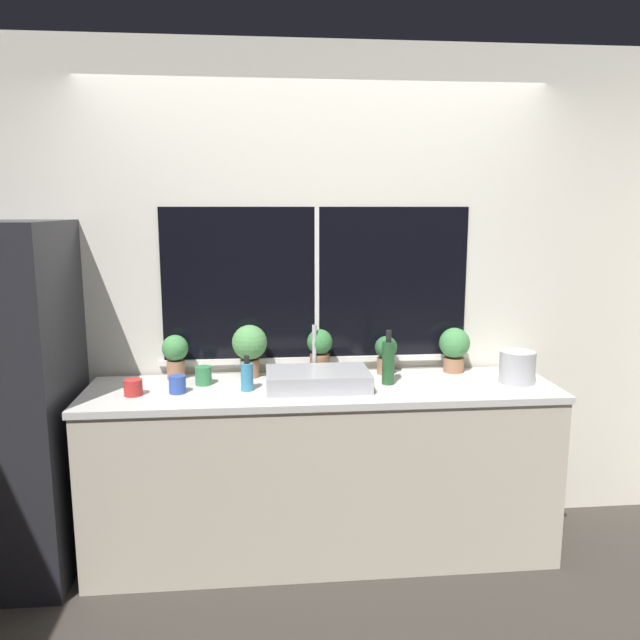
{
  "coord_description": "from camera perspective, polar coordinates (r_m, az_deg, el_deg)",
  "views": [
    {
      "loc": [
        -0.31,
        -2.8,
        1.83
      ],
      "look_at": [
        -0.01,
        0.3,
        1.27
      ],
      "focal_mm": 35.0,
      "sensor_mm": 36.0,
      "label": 1
    }
  ],
  "objects": [
    {
      "name": "wall_right",
      "position": [
        4.98,
        24.33,
        3.77
      ],
      "size": [
        0.06,
        7.0,
        2.7
      ],
      "color": "silver",
      "rests_on": "ground_plane"
    },
    {
      "name": "counter",
      "position": [
        3.39,
        0.24,
        -13.57
      ],
      "size": [
        2.42,
        0.61,
        0.92
      ],
      "color": "beige",
      "rests_on": "ground_plane"
    },
    {
      "name": "potted_plant_far_right",
      "position": [
        3.57,
        12.19,
        -2.42
      ],
      "size": [
        0.17,
        0.17,
        0.25
      ],
      "color": "#9E6B4C",
      "rests_on": "counter"
    },
    {
      "name": "kettle",
      "position": [
        3.45,
        17.6,
        -4.0
      ],
      "size": [
        0.19,
        0.19,
        0.19
      ],
      "color": "#B2B2B7",
      "rests_on": "counter"
    },
    {
      "name": "potted_plant_right",
      "position": [
        3.48,
        6.05,
        -3.0
      ],
      "size": [
        0.12,
        0.12,
        0.21
      ],
      "color": "#9E6B4C",
      "rests_on": "counter"
    },
    {
      "name": "mug_blue",
      "position": [
        3.2,
        -12.91,
        -5.76
      ],
      "size": [
        0.08,
        0.08,
        0.09
      ],
      "color": "#3351AD",
      "rests_on": "counter"
    },
    {
      "name": "potted_plant_far_left",
      "position": [
        3.43,
        -13.09,
        -2.99
      ],
      "size": [
        0.14,
        0.14,
        0.24
      ],
      "color": "#9E6B4C",
      "rests_on": "counter"
    },
    {
      "name": "potted_plant_center",
      "position": [
        3.42,
        -0.02,
        -2.71
      ],
      "size": [
        0.14,
        0.14,
        0.26
      ],
      "color": "#9E6B4C",
      "rests_on": "counter"
    },
    {
      "name": "ground_plane",
      "position": [
        3.36,
        0.78,
        -22.85
      ],
      "size": [
        14.0,
        14.0,
        0.0
      ],
      "primitive_type": "plane",
      "color": "#38332D"
    },
    {
      "name": "sink",
      "position": [
        3.21,
        -0.22,
        -5.39
      ],
      "size": [
        0.53,
        0.38,
        0.29
      ],
      "color": "#ADADB2",
      "rests_on": "counter"
    },
    {
      "name": "mug_green",
      "position": [
        3.32,
        -10.61,
        -5.02
      ],
      "size": [
        0.09,
        0.09,
        0.1
      ],
      "color": "#38844C",
      "rests_on": "counter"
    },
    {
      "name": "mug_red",
      "position": [
        3.21,
        -16.72,
        -5.93
      ],
      "size": [
        0.09,
        0.09,
        0.08
      ],
      "color": "#B72D28",
      "rests_on": "counter"
    },
    {
      "name": "refrigerator",
      "position": [
        3.47,
        -26.73,
        -6.73
      ],
      "size": [
        0.62,
        0.74,
        1.77
      ],
      "color": "#232328",
      "rests_on": "ground_plane"
    },
    {
      "name": "potted_plant_left",
      "position": [
        3.4,
        -6.45,
        -2.34
      ],
      "size": [
        0.19,
        0.19,
        0.29
      ],
      "color": "#9E6B4C",
      "rests_on": "counter"
    },
    {
      "name": "bottle_tall",
      "position": [
        3.27,
        6.26,
        -3.81
      ],
      "size": [
        0.06,
        0.06,
        0.29
      ],
      "color": "#235128",
      "rests_on": "counter"
    },
    {
      "name": "wall_back",
      "position": [
        3.5,
        -0.35,
        2.32
      ],
      "size": [
        8.0,
        0.09,
        2.7
      ],
      "color": "silver",
      "rests_on": "ground_plane"
    },
    {
      "name": "soap_bottle",
      "position": [
        3.17,
        -6.69,
        -5.11
      ],
      "size": [
        0.06,
        0.06,
        0.18
      ],
      "color": "teal",
      "rests_on": "counter"
    }
  ]
}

